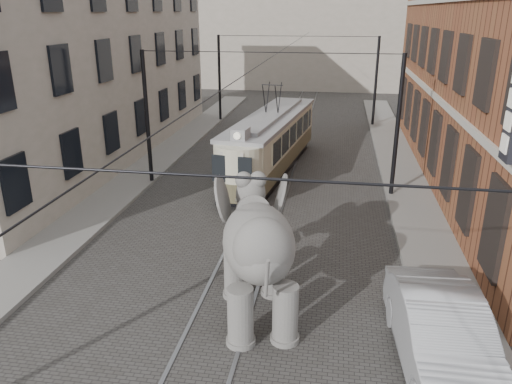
# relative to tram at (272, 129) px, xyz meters

# --- Properties ---
(ground) EXTENTS (120.00, 120.00, 0.00)m
(ground) POSITION_rel_tram_xyz_m (0.38, -8.81, -2.15)
(ground) COLOR #3B3937
(tram_rails) EXTENTS (1.54, 80.00, 0.02)m
(tram_rails) POSITION_rel_tram_xyz_m (0.38, -8.81, -2.13)
(tram_rails) COLOR slate
(tram_rails) RESTS_ON ground
(sidewalk_right) EXTENTS (2.00, 60.00, 0.15)m
(sidewalk_right) POSITION_rel_tram_xyz_m (6.38, -8.81, -2.07)
(sidewalk_right) COLOR slate
(sidewalk_right) RESTS_ON ground
(sidewalk_left) EXTENTS (2.00, 60.00, 0.15)m
(sidewalk_left) POSITION_rel_tram_xyz_m (-6.12, -8.81, -2.07)
(sidewalk_left) COLOR slate
(sidewalk_left) RESTS_ON ground
(stucco_building) EXTENTS (7.00, 24.00, 10.00)m
(stucco_building) POSITION_rel_tram_xyz_m (-10.62, 1.19, 2.85)
(stucco_building) COLOR gray
(stucco_building) RESTS_ON ground
(distant_block) EXTENTS (28.00, 10.00, 14.00)m
(distant_block) POSITION_rel_tram_xyz_m (0.38, 31.19, 4.85)
(distant_block) COLOR gray
(distant_block) RESTS_ON ground
(catenary) EXTENTS (11.00, 30.20, 6.00)m
(catenary) POSITION_rel_tram_xyz_m (0.18, -3.81, 0.85)
(catenary) COLOR black
(catenary) RESTS_ON ground
(tram) EXTENTS (3.60, 11.01, 4.29)m
(tram) POSITION_rel_tram_xyz_m (0.00, 0.00, 0.00)
(tram) COLOR beige
(tram) RESTS_ON ground
(elephant) EXTENTS (4.32, 6.06, 3.35)m
(elephant) POSITION_rel_tram_xyz_m (1.34, -12.55, -0.47)
(elephant) COLOR #605D59
(elephant) RESTS_ON ground
(parked_car) EXTENTS (2.17, 5.21, 1.68)m
(parked_car) POSITION_rel_tram_xyz_m (5.63, -13.86, -1.31)
(parked_car) COLOR #9E9FA2
(parked_car) RESTS_ON ground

